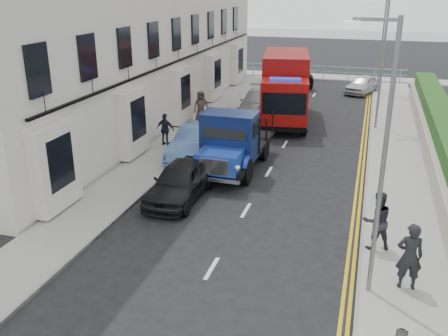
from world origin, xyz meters
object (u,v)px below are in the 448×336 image
at_px(bedford_lorry, 230,146).
at_px(pedestrian_east_near, 410,256).
at_px(lamp_near, 380,149).
at_px(red_lorry, 285,86).
at_px(lamp_mid, 381,56).
at_px(lamp_far, 381,37).
at_px(parked_car_front, 180,181).

distance_m(bedford_lorry, pedestrian_east_near, 9.68).
bearing_deg(lamp_near, red_lorry, 107.04).
bearing_deg(lamp_mid, lamp_far, 90.00).
relative_size(bedford_lorry, pedestrian_east_near, 3.04).
distance_m(lamp_mid, red_lorry, 5.43).
xyz_separation_m(lamp_mid, bedford_lorry, (-5.71, -8.65, -2.78)).
xyz_separation_m(parked_car_front, pedestrian_east_near, (7.83, -3.88, 0.34)).
height_order(red_lorry, parked_car_front, red_lorry).
bearing_deg(lamp_near, bedford_lorry, 127.83).
height_order(lamp_mid, pedestrian_east_near, lamp_mid).
distance_m(lamp_mid, pedestrian_east_near, 15.90).
height_order(lamp_near, lamp_mid, same).
height_order(parked_car_front, pedestrian_east_near, pedestrian_east_near).
xyz_separation_m(bedford_lorry, pedestrian_east_near, (6.76, -6.94, -0.17)).
xyz_separation_m(lamp_near, pedestrian_east_near, (1.05, 0.41, -2.95)).
height_order(lamp_near, pedestrian_east_near, lamp_near).
relative_size(lamp_mid, bedford_lorry, 1.24).
xyz_separation_m(bedford_lorry, red_lorry, (0.67, 9.09, 0.81)).
bearing_deg(bedford_lorry, lamp_near, -51.23).
xyz_separation_m(lamp_mid, lamp_far, (0.00, 10.00, 0.00)).
distance_m(lamp_near, lamp_far, 26.00).
xyz_separation_m(red_lorry, pedestrian_east_near, (6.09, -16.03, -0.98)).
bearing_deg(red_lorry, lamp_near, -82.27).
bearing_deg(bedford_lorry, lamp_mid, 57.53).
height_order(bedford_lorry, parked_car_front, bedford_lorry).
distance_m(lamp_near, lamp_mid, 16.00).
bearing_deg(pedestrian_east_near, lamp_near, 13.71).
xyz_separation_m(lamp_mid, parked_car_front, (-6.78, -11.70, -3.29)).
bearing_deg(red_lorry, bedford_lorry, -103.51).
relative_size(lamp_near, red_lorry, 0.92).
xyz_separation_m(red_lorry, parked_car_front, (-1.74, -12.14, -1.32)).
height_order(lamp_near, red_lorry, lamp_near).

